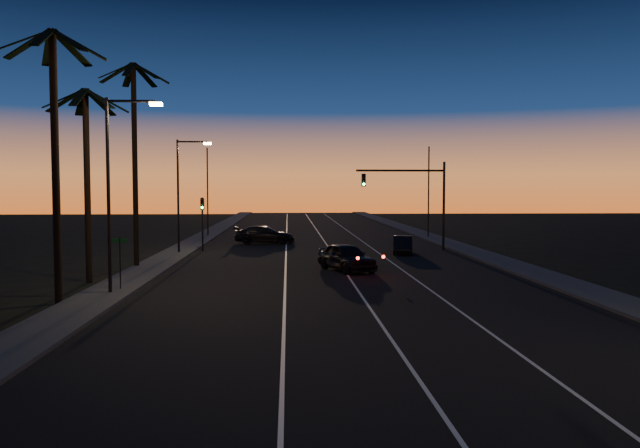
{
  "coord_description": "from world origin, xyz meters",
  "views": [
    {
      "loc": [
        -2.84,
        -8.79,
        4.93
      ],
      "look_at": [
        -1.38,
        19.73,
        3.28
      ],
      "focal_mm": 35.0,
      "sensor_mm": 36.0,
      "label": 1
    }
  ],
  "objects": [
    {
      "name": "signal_mast",
      "position": [
        7.14,
        39.99,
        4.78
      ],
      "size": [
        7.1,
        0.41,
        7.0
      ],
      "color": "black",
      "rests_on": "ground"
    },
    {
      "name": "streetlight_left_near",
      "position": [
        -10.7,
        20.0,
        5.32
      ],
      "size": [
        2.55,
        0.26,
        9.0
      ],
      "color": "black",
      "rests_on": "ground"
    },
    {
      "name": "lane_stripe_mid",
      "position": [
        0.5,
        30.0,
        0.02
      ],
      "size": [
        0.12,
        160.0,
        0.01
      ],
      "primitive_type": "cube",
      "color": "silver",
      "rests_on": "road"
    },
    {
      "name": "street_sign",
      "position": [
        -10.8,
        21.0,
        1.66
      ],
      "size": [
        0.7,
        0.06,
        2.6
      ],
      "color": "black",
      "rests_on": "ground"
    },
    {
      "name": "palm_near",
      "position": [
        -12.6,
        18.0,
        7.07
      ],
      "size": [
        4.25,
        4.16,
        11.53
      ],
      "color": "black",
      "rests_on": "ground"
    },
    {
      "name": "streetlight_left_far",
      "position": [
        -10.69,
        38.0,
        5.06
      ],
      "size": [
        2.55,
        0.26,
        8.5
      ],
      "color": "black",
      "rests_on": "ground"
    },
    {
      "name": "palm_far",
      "position": [
        -12.2,
        30.0,
        7.61
      ],
      "size": [
        4.25,
        4.16,
        12.53
      ],
      "color": "black",
      "rests_on": "ground"
    },
    {
      "name": "far_pole_left",
      "position": [
        -11.0,
        55.0,
        4.5
      ],
      "size": [
        0.14,
        0.14,
        9.0
      ],
      "primitive_type": "cylinder",
      "color": "black",
      "rests_on": "ground"
    },
    {
      "name": "sidewalk_right",
      "position": [
        11.2,
        30.0,
        0.08
      ],
      "size": [
        2.4,
        170.0,
        0.16
      ],
      "primitive_type": "cube",
      "color": "#3A3A37",
      "rests_on": "ground"
    },
    {
      "name": "lead_car",
      "position": [
        0.62,
        27.92,
        0.83
      ],
      "size": [
        3.77,
        5.64,
        1.64
      ],
      "color": "black",
      "rests_on": "road"
    },
    {
      "name": "lane_stripe_right",
      "position": [
        4.0,
        30.0,
        0.02
      ],
      "size": [
        0.12,
        160.0,
        0.01
      ],
      "primitive_type": "cube",
      "color": "silver",
      "rests_on": "road"
    },
    {
      "name": "signal_post",
      "position": [
        -9.5,
        39.98,
        2.89
      ],
      "size": [
        0.28,
        0.37,
        4.2
      ],
      "color": "black",
      "rests_on": "ground"
    },
    {
      "name": "palm_mid",
      "position": [
        -13.2,
        24.0,
        6.25
      ],
      "size": [
        4.25,
        4.16,
        10.03
      ],
      "color": "black",
      "rests_on": "ground"
    },
    {
      "name": "cross_car",
      "position": [
        -4.92,
        46.45,
        0.79
      ],
      "size": [
        5.45,
        2.47,
        1.55
      ],
      "color": "black",
      "rests_on": "road"
    },
    {
      "name": "sidewalk_left",
      "position": [
        -11.2,
        30.0,
        0.08
      ],
      "size": [
        2.4,
        170.0,
        0.16
      ],
      "primitive_type": "cube",
      "color": "#3A3A37",
      "rests_on": "ground"
    },
    {
      "name": "lane_stripe_left",
      "position": [
        -3.0,
        30.0,
        0.02
      ],
      "size": [
        0.12,
        160.0,
        0.01
      ],
      "primitive_type": "cube",
      "color": "silver",
      "rests_on": "road"
    },
    {
      "name": "far_pole_right",
      "position": [
        11.0,
        52.0,
        4.5
      ],
      "size": [
        0.14,
        0.14,
        9.0
      ],
      "primitive_type": "cylinder",
      "color": "black",
      "rests_on": "ground"
    },
    {
      "name": "road",
      "position": [
        0.0,
        30.0,
        0.01
      ],
      "size": [
        20.0,
        170.0,
        0.01
      ],
      "primitive_type": "cube",
      "color": "black",
      "rests_on": "ground"
    },
    {
      "name": "right_car",
      "position": [
        5.73,
        37.33,
        0.67
      ],
      "size": [
        2.06,
        4.17,
        1.31
      ],
      "color": "black",
      "rests_on": "road"
    }
  ]
}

